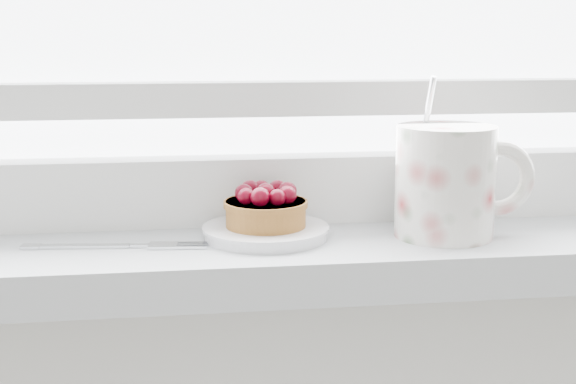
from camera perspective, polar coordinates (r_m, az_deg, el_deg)
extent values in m
cube|color=silver|center=(0.79, -0.61, -4.58)|extent=(1.60, 0.20, 0.04)
cube|color=white|center=(0.85, -1.23, 0.28)|extent=(1.30, 0.05, 0.07)
cube|color=white|center=(0.84, -1.26, 6.68)|extent=(1.30, 0.04, 0.04)
cylinder|color=silver|center=(0.78, -1.59, -2.87)|extent=(0.12, 0.12, 0.01)
cylinder|color=brown|center=(0.78, -1.60, -1.54)|extent=(0.08, 0.08, 0.03)
cylinder|color=brown|center=(0.78, -1.60, -0.84)|extent=(0.08, 0.08, 0.01)
sphere|color=#43000B|center=(0.77, -1.60, -0.05)|extent=(0.02, 0.02, 0.02)
sphere|color=#43000B|center=(0.78, -0.05, 0.05)|extent=(0.02, 0.02, 0.02)
sphere|color=#43000B|center=(0.79, -0.74, 0.20)|extent=(0.02, 0.02, 0.02)
sphere|color=#43000B|center=(0.79, -1.92, 0.21)|extent=(0.02, 0.02, 0.02)
sphere|color=#43000B|center=(0.79, -2.72, 0.19)|extent=(0.02, 0.02, 0.02)
sphere|color=#43000B|center=(0.78, -3.16, -0.07)|extent=(0.02, 0.02, 0.02)
sphere|color=#43000B|center=(0.76, -3.00, -0.32)|extent=(0.02, 0.02, 0.02)
sphere|color=#43000B|center=(0.75, -2.00, -0.37)|extent=(0.02, 0.02, 0.02)
sphere|color=#43000B|center=(0.76, -0.77, -0.39)|extent=(0.02, 0.02, 0.02)
sphere|color=#43000B|center=(0.77, -0.04, -0.21)|extent=(0.02, 0.02, 0.02)
cylinder|color=white|center=(0.80, 11.10, 0.74)|extent=(0.10, 0.10, 0.11)
cylinder|color=black|center=(0.79, 11.24, 4.31)|extent=(0.08, 0.08, 0.01)
torus|color=white|center=(0.81, 14.70, 0.94)|extent=(0.08, 0.02, 0.07)
cylinder|color=silver|center=(0.80, 9.93, 5.80)|extent=(0.01, 0.03, 0.07)
cube|color=silver|center=(0.77, -14.63, -3.74)|extent=(0.09, 0.02, 0.00)
cube|color=silver|center=(0.79, -17.82, -3.71)|extent=(0.02, 0.02, 0.00)
cube|color=silver|center=(0.76, -10.49, -3.77)|extent=(0.02, 0.01, 0.00)
cube|color=silver|center=(0.76, -8.89, -3.77)|extent=(0.03, 0.02, 0.00)
cube|color=silver|center=(0.75, -6.92, -3.94)|extent=(0.03, 0.01, 0.00)
cube|color=silver|center=(0.76, -6.89, -3.83)|extent=(0.03, 0.01, 0.00)
cube|color=silver|center=(0.76, -6.85, -3.71)|extent=(0.03, 0.01, 0.00)
cube|color=silver|center=(0.77, -6.81, -3.60)|extent=(0.03, 0.01, 0.00)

